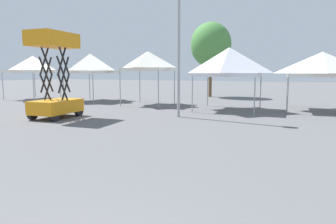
{
  "coord_description": "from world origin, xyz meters",
  "views": [
    {
      "loc": [
        1.98,
        -1.05,
        2.11
      ],
      "look_at": [
        -0.57,
        4.46,
        1.3
      ],
      "focal_mm": 31.93,
      "sensor_mm": 36.0,
      "label": 1
    }
  ],
  "objects_px": {
    "canopy_tent_behind_center": "(229,62)",
    "scissor_lift": "(56,92)",
    "canopy_tent_right_of_center": "(148,61)",
    "canopy_tent_far_right": "(33,64)",
    "canopy_tent_behind_right": "(90,64)",
    "light_pole_near_lift": "(179,26)",
    "tree_behind_tents_left": "(211,45)",
    "canopy_tent_left_of_center": "(322,64)"
  },
  "relations": [
    {
      "from": "canopy_tent_behind_right",
      "to": "tree_behind_tents_left",
      "type": "height_order",
      "value": "tree_behind_tents_left"
    },
    {
      "from": "canopy_tent_far_right",
      "to": "canopy_tent_behind_center",
      "type": "bearing_deg",
      "value": -2.13
    },
    {
      "from": "canopy_tent_right_of_center",
      "to": "tree_behind_tents_left",
      "type": "height_order",
      "value": "tree_behind_tents_left"
    },
    {
      "from": "canopy_tent_behind_right",
      "to": "canopy_tent_left_of_center",
      "type": "height_order",
      "value": "canopy_tent_behind_right"
    },
    {
      "from": "canopy_tent_behind_center",
      "to": "light_pole_near_lift",
      "type": "xyz_separation_m",
      "value": [
        -1.52,
        -3.55,
        1.53
      ]
    },
    {
      "from": "canopy_tent_far_right",
      "to": "tree_behind_tents_left",
      "type": "xyz_separation_m",
      "value": [
        12.08,
        7.88,
        1.69
      ]
    },
    {
      "from": "canopy_tent_right_of_center",
      "to": "scissor_lift",
      "type": "distance_m",
      "value": 7.09
    },
    {
      "from": "light_pole_near_lift",
      "to": "scissor_lift",
      "type": "bearing_deg",
      "value": -152.14
    },
    {
      "from": "canopy_tent_right_of_center",
      "to": "canopy_tent_far_right",
      "type": "bearing_deg",
      "value": -179.95
    },
    {
      "from": "canopy_tent_behind_right",
      "to": "canopy_tent_right_of_center",
      "type": "height_order",
      "value": "canopy_tent_behind_right"
    },
    {
      "from": "scissor_lift",
      "to": "light_pole_near_lift",
      "type": "xyz_separation_m",
      "value": [
        5.03,
        2.66,
        3.01
      ]
    },
    {
      "from": "canopy_tent_behind_center",
      "to": "tree_behind_tents_left",
      "type": "distance_m",
      "value": 9.36
    },
    {
      "from": "canopy_tent_left_of_center",
      "to": "tree_behind_tents_left",
      "type": "distance_m",
      "value": 10.9
    },
    {
      "from": "canopy_tent_behind_right",
      "to": "tree_behind_tents_left",
      "type": "bearing_deg",
      "value": 46.62
    },
    {
      "from": "canopy_tent_right_of_center",
      "to": "tree_behind_tents_left",
      "type": "distance_m",
      "value": 8.23
    },
    {
      "from": "canopy_tent_behind_center",
      "to": "canopy_tent_left_of_center",
      "type": "relative_size",
      "value": 0.95
    },
    {
      "from": "canopy_tent_far_right",
      "to": "canopy_tent_right_of_center",
      "type": "xyz_separation_m",
      "value": [
        10.29,
        0.01,
        0.09
      ]
    },
    {
      "from": "canopy_tent_far_right",
      "to": "tree_behind_tents_left",
      "type": "height_order",
      "value": "tree_behind_tents_left"
    },
    {
      "from": "canopy_tent_behind_center",
      "to": "tree_behind_tents_left",
      "type": "xyz_separation_m",
      "value": [
        -3.6,
        8.46,
        1.75
      ]
    },
    {
      "from": "canopy_tent_left_of_center",
      "to": "scissor_lift",
      "type": "height_order",
      "value": "scissor_lift"
    },
    {
      "from": "canopy_tent_behind_center",
      "to": "canopy_tent_behind_right",
      "type": "bearing_deg",
      "value": 173.69
    },
    {
      "from": "scissor_lift",
      "to": "tree_behind_tents_left",
      "type": "relative_size",
      "value": 0.62
    },
    {
      "from": "canopy_tent_left_of_center",
      "to": "canopy_tent_behind_right",
      "type": "bearing_deg",
      "value": -178.37
    },
    {
      "from": "canopy_tent_far_right",
      "to": "scissor_lift",
      "type": "bearing_deg",
      "value": -36.65
    },
    {
      "from": "canopy_tent_behind_center",
      "to": "tree_behind_tents_left",
      "type": "height_order",
      "value": "tree_behind_tents_left"
    },
    {
      "from": "canopy_tent_behind_right",
      "to": "canopy_tent_behind_center",
      "type": "relative_size",
      "value": 0.99
    },
    {
      "from": "canopy_tent_right_of_center",
      "to": "canopy_tent_left_of_center",
      "type": "xyz_separation_m",
      "value": [
        10.04,
        1.0,
        -0.29
      ]
    },
    {
      "from": "canopy_tent_left_of_center",
      "to": "light_pole_near_lift",
      "type": "distance_m",
      "value": 8.2
    },
    {
      "from": "canopy_tent_far_right",
      "to": "tree_behind_tents_left",
      "type": "bearing_deg",
      "value": 33.12
    },
    {
      "from": "canopy_tent_left_of_center",
      "to": "light_pole_near_lift",
      "type": "bearing_deg",
      "value": -140.14
    },
    {
      "from": "canopy_tent_behind_right",
      "to": "canopy_tent_right_of_center",
      "type": "distance_m",
      "value": 5.14
    },
    {
      "from": "canopy_tent_behind_center",
      "to": "scissor_lift",
      "type": "relative_size",
      "value": 0.9
    },
    {
      "from": "canopy_tent_left_of_center",
      "to": "tree_behind_tents_left",
      "type": "bearing_deg",
      "value": 140.2
    },
    {
      "from": "canopy_tent_behind_right",
      "to": "scissor_lift",
      "type": "height_order",
      "value": "scissor_lift"
    },
    {
      "from": "canopy_tent_far_right",
      "to": "canopy_tent_behind_right",
      "type": "relative_size",
      "value": 0.99
    },
    {
      "from": "tree_behind_tents_left",
      "to": "canopy_tent_behind_right",
      "type": "bearing_deg",
      "value": -133.38
    },
    {
      "from": "canopy_tent_behind_right",
      "to": "tree_behind_tents_left",
      "type": "distance_m",
      "value": 10.18
    },
    {
      "from": "canopy_tent_left_of_center",
      "to": "scissor_lift",
      "type": "distance_m",
      "value": 13.71
    },
    {
      "from": "light_pole_near_lift",
      "to": "canopy_tent_behind_right",
      "type": "bearing_deg",
      "value": 152.32
    },
    {
      "from": "canopy_tent_right_of_center",
      "to": "scissor_lift",
      "type": "relative_size",
      "value": 0.88
    },
    {
      "from": "canopy_tent_behind_center",
      "to": "scissor_lift",
      "type": "height_order",
      "value": "scissor_lift"
    },
    {
      "from": "canopy_tent_far_right",
      "to": "canopy_tent_behind_right",
      "type": "bearing_deg",
      "value": 6.36
    }
  ]
}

